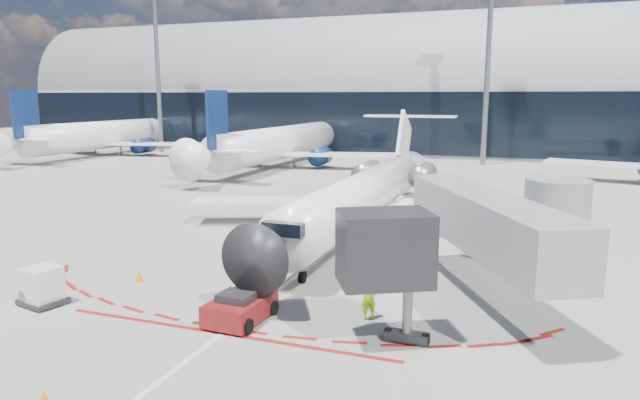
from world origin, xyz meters
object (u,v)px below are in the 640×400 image
(regional_jet, at_px, (366,193))
(ramp_worker, at_px, (368,297))
(uld_container, at_px, (42,286))
(pushback_tug, at_px, (240,308))

(regional_jet, distance_m, ramp_worker, 15.31)
(regional_jet, height_order, uld_container, regional_jet)
(regional_jet, xyz_separation_m, uld_container, (-9.48, -17.87, -1.79))
(pushback_tug, bearing_deg, ramp_worker, 24.71)
(regional_jet, xyz_separation_m, pushback_tug, (-0.60, -16.55, -2.06))
(ramp_worker, bearing_deg, pushback_tug, -19.05)
(pushback_tug, height_order, uld_container, uld_container)
(regional_jet, xyz_separation_m, ramp_worker, (4.17, -14.63, -1.68))
(regional_jet, height_order, pushback_tug, regional_jet)
(pushback_tug, height_order, ramp_worker, ramp_worker)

